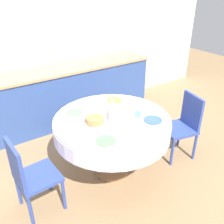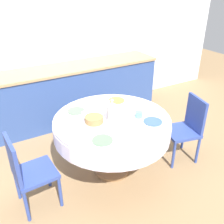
% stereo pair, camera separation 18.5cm
% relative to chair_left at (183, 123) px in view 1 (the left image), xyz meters
% --- Properties ---
extents(ground_plane, '(12.00, 12.00, 0.00)m').
position_rel_chair_left_xyz_m(ground_plane, '(-0.99, 0.23, -0.48)').
color(ground_plane, '#8E704C').
extents(wall_back, '(7.00, 0.05, 2.60)m').
position_rel_chair_left_xyz_m(wall_back, '(-0.99, 2.12, 0.82)').
color(wall_back, silver).
rests_on(wall_back, ground_plane).
extents(kitchen_counter, '(3.24, 0.64, 0.94)m').
position_rel_chair_left_xyz_m(kitchen_counter, '(-0.99, 1.78, -0.01)').
color(kitchen_counter, '#2D4784').
rests_on(kitchen_counter, ground_plane).
extents(dining_table, '(1.36, 1.36, 0.77)m').
position_rel_chair_left_xyz_m(dining_table, '(-0.99, 0.23, 0.16)').
color(dining_table, olive).
rests_on(dining_table, ground_plane).
extents(chair_left, '(0.48, 0.48, 0.88)m').
position_rel_chair_left_xyz_m(chair_left, '(0.00, 0.00, 0.00)').
color(chair_left, '#2D428E').
rests_on(chair_left, ground_plane).
extents(chair_right, '(0.42, 0.42, 0.88)m').
position_rel_chair_left_xyz_m(chair_right, '(-2.01, 0.17, 0.00)').
color(chair_right, '#2D428E').
rests_on(chair_right, ground_plane).
extents(plate_near_left, '(0.21, 0.21, 0.01)m').
position_rel_chair_left_xyz_m(plate_near_left, '(-1.30, -0.12, 0.29)').
color(plate_near_left, '#5BA85B').
rests_on(plate_near_left, dining_table).
extents(cup_near_left, '(0.08, 0.08, 0.08)m').
position_rel_chair_left_xyz_m(cup_near_left, '(-1.09, -0.06, 0.33)').
color(cup_near_left, white).
rests_on(cup_near_left, dining_table).
extents(plate_near_right, '(0.21, 0.21, 0.01)m').
position_rel_chair_left_xyz_m(plate_near_right, '(-0.64, -0.08, 0.29)').
color(plate_near_right, '#3856AD').
rests_on(plate_near_right, dining_table).
extents(cup_near_right, '(0.08, 0.08, 0.08)m').
position_rel_chair_left_xyz_m(cup_near_right, '(-0.72, 0.09, 0.33)').
color(cup_near_right, '#5BA39E').
rests_on(cup_near_right, dining_table).
extents(plate_far_left, '(0.21, 0.21, 0.01)m').
position_rel_chair_left_xyz_m(plate_far_left, '(-1.29, 0.59, 0.29)').
color(plate_far_left, '#5BA85B').
rests_on(plate_far_left, dining_table).
extents(cup_far_left, '(0.08, 0.08, 0.08)m').
position_rel_chair_left_xyz_m(cup_far_left, '(-1.26, 0.38, 0.33)').
color(cup_far_left, white).
rests_on(cup_far_left, dining_table).
extents(plate_far_right, '(0.21, 0.21, 0.01)m').
position_rel_chair_left_xyz_m(plate_far_right, '(-0.71, 0.60, 0.29)').
color(plate_far_right, orange).
rests_on(plate_far_right, dining_table).
extents(cup_far_right, '(0.08, 0.08, 0.08)m').
position_rel_chair_left_xyz_m(cup_far_right, '(-0.91, 0.52, 0.33)').
color(cup_far_right, white).
rests_on(cup_far_right, dining_table).
extents(coffee_carafe, '(0.11, 0.11, 0.27)m').
position_rel_chair_left_xyz_m(coffee_carafe, '(-1.02, 0.18, 0.40)').
color(coffee_carafe, '#B2B2B7').
rests_on(coffee_carafe, dining_table).
extents(bread_basket, '(0.20, 0.20, 0.07)m').
position_rel_chair_left_xyz_m(bread_basket, '(-1.21, 0.25, 0.32)').
color(bread_basket, olive).
rests_on(bread_basket, dining_table).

